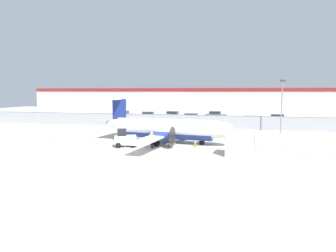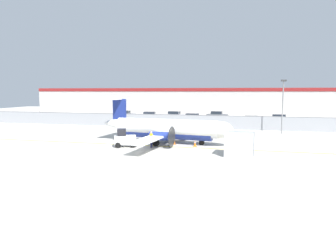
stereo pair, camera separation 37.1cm
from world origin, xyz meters
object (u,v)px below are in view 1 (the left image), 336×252
object	(u,v)px
cargo_container	(240,144)
traffic_cone_near_right	(195,143)
parked_car_6	(278,119)
parked_car_4	(216,115)
apron_light_pole	(282,102)
baggage_tug	(125,139)
parked_car_0	(123,114)
parked_car_3	(190,118)
parked_car_1	(149,116)
traffic_cone_near_left	(174,141)
ground_crew_worker	(152,139)
parked_car_2	(173,115)
parked_car_5	(249,120)
commuter_airplane	(168,129)

from	to	relation	value
cargo_container	traffic_cone_near_right	distance (m)	5.91
traffic_cone_near_right	parked_car_6	world-z (taller)	parked_car_6
parked_car_4	apron_light_pole	size ratio (longest dim) A/B	0.60
baggage_tug	parked_car_0	bearing A→B (deg)	90.12
cargo_container	parked_car_6	xyz separation A→B (m)	(6.74, 28.68, -0.21)
cargo_container	parked_car_4	xyz separation A→B (m)	(-4.55, 34.35, -0.21)
parked_car_0	parked_car_3	world-z (taller)	same
apron_light_pole	parked_car_1	bearing A→B (deg)	148.94
cargo_container	apron_light_pole	size ratio (longest dim) A/B	0.36
cargo_container	traffic_cone_near_left	bearing A→B (deg)	154.11
traffic_cone_near_left	cargo_container	bearing A→B (deg)	-32.79
ground_crew_worker	parked_car_6	distance (m)	30.87
parked_car_2	parked_car_1	bearing A→B (deg)	-144.37
parked_car_2	parked_car_4	bearing A→B (deg)	19.62
cargo_container	traffic_cone_near_left	xyz separation A→B (m)	(-6.91, 4.45, -0.79)
ground_crew_worker	apron_light_pole	distance (m)	20.25
parked_car_2	parked_car_3	xyz separation A→B (m)	(4.26, -5.02, 0.00)
traffic_cone_near_right	apron_light_pole	distance (m)	16.31
cargo_container	parked_car_4	bearing A→B (deg)	104.44
traffic_cone_near_left	parked_car_2	world-z (taller)	parked_car_2
parked_car_0	parked_car_5	xyz separation A→B (m)	(25.23, -7.47, 0.00)
ground_crew_worker	cargo_container	world-z (taller)	cargo_container
traffic_cone_near_left	parked_car_5	world-z (taller)	parked_car_5
traffic_cone_near_left	parked_car_1	distance (m)	27.38
parked_car_5	traffic_cone_near_left	bearing A→B (deg)	72.45
commuter_airplane	parked_car_2	distance (m)	27.81
parked_car_0	parked_car_5	size ratio (longest dim) A/B	0.98
parked_car_0	parked_car_3	distance (m)	15.54
parked_car_2	parked_car_6	xyz separation A→B (m)	(19.66, -3.62, 0.00)
ground_crew_worker	parked_car_6	size ratio (longest dim) A/B	0.39
baggage_tug	traffic_cone_near_left	xyz separation A→B (m)	(4.66, 2.62, -0.54)
ground_crew_worker	parked_car_4	bearing A→B (deg)	79.87
ground_crew_worker	commuter_airplane	bearing A→B (deg)	68.15
commuter_airplane	parked_car_4	world-z (taller)	commuter_airplane
cargo_container	traffic_cone_near_left	distance (m)	8.26
parked_car_5	parked_car_2	bearing A→B (deg)	-22.72
traffic_cone_near_right	apron_light_pole	bearing A→B (deg)	50.66
parked_car_4	parked_car_6	world-z (taller)	same
parked_car_6	apron_light_pole	bearing A→B (deg)	-88.77
commuter_airplane	ground_crew_worker	size ratio (longest dim) A/B	9.46
parked_car_3	parked_car_0	bearing A→B (deg)	-13.38
parked_car_0	parked_car_6	distance (m)	30.43
ground_crew_worker	parked_car_1	bearing A→B (deg)	104.52
cargo_container	traffic_cone_near_right	size ratio (longest dim) A/B	4.10
parked_car_0	parked_car_5	world-z (taller)	same
ground_crew_worker	parked_car_2	distance (m)	30.61
traffic_cone_near_right	traffic_cone_near_left	bearing A→B (deg)	163.15
traffic_cone_near_right	parked_car_2	distance (m)	29.78
commuter_airplane	apron_light_pole	distance (m)	17.38
ground_crew_worker	traffic_cone_near_left	size ratio (longest dim) A/B	2.66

